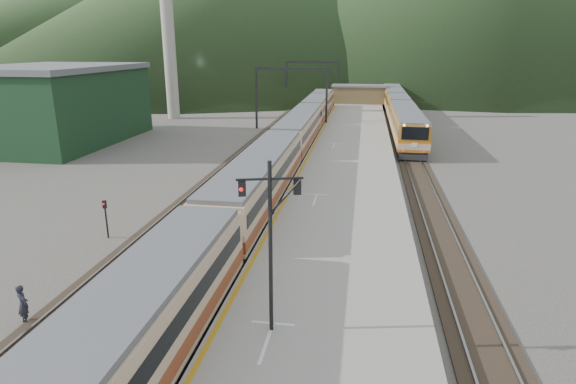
% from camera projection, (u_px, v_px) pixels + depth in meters
% --- Properties ---
extents(track_main, '(2.60, 200.00, 0.23)m').
position_uv_depth(track_main, '(296.00, 153.00, 49.37)').
color(track_main, black).
rests_on(track_main, ground).
extents(track_far, '(2.60, 200.00, 0.23)m').
position_uv_depth(track_far, '(249.00, 152.00, 50.12)').
color(track_far, black).
rests_on(track_far, ground).
extents(track_second, '(2.60, 200.00, 0.23)m').
position_uv_depth(track_second, '(411.00, 157.00, 47.64)').
color(track_second, black).
rests_on(track_second, ground).
extents(platform, '(8.00, 100.00, 1.00)m').
position_uv_depth(platform, '(351.00, 155.00, 46.51)').
color(platform, gray).
rests_on(platform, ground).
extents(gantry_near, '(9.55, 0.25, 8.00)m').
position_uv_depth(gantry_near, '(291.00, 86.00, 62.34)').
color(gantry_near, black).
rests_on(gantry_near, ground).
extents(gantry_far, '(9.55, 0.25, 8.00)m').
position_uv_depth(gantry_far, '(312.00, 75.00, 85.95)').
color(gantry_far, black).
rests_on(gantry_far, ground).
extents(warehouse, '(14.50, 20.50, 8.60)m').
position_uv_depth(warehouse, '(54.00, 104.00, 54.22)').
color(warehouse, '#15321B').
rests_on(warehouse, ground).
extents(smokestack, '(1.80, 1.80, 30.00)m').
position_uv_depth(smokestack, '(167.00, 14.00, 69.07)').
color(smokestack, '#9E998E').
rests_on(smokestack, ground).
extents(station_shed, '(9.40, 4.40, 3.10)m').
position_uv_depth(station_shed, '(359.00, 94.00, 83.67)').
color(station_shed, brown).
rests_on(station_shed, platform).
extents(hill_d, '(200.00, 200.00, 55.00)m').
position_uv_depth(hill_d, '(121.00, 11.00, 248.19)').
color(hill_d, '#294B22').
rests_on(hill_d, ground).
extents(main_train, '(2.96, 81.24, 3.62)m').
position_uv_depth(main_train, '(284.00, 149.00, 41.82)').
color(main_train, tan).
rests_on(main_train, track_main).
extents(second_train, '(3.02, 61.89, 3.68)m').
position_uv_depth(second_train, '(396.00, 103.00, 74.27)').
color(second_train, '#B26919').
rests_on(second_train, track_second).
extents(signal_mast, '(2.14, 0.71, 6.19)m').
position_uv_depth(signal_mast, '(270.00, 230.00, 16.07)').
color(signal_mast, black).
rests_on(signal_mast, platform).
extents(short_signal_a, '(0.25, 0.21, 2.27)m').
position_uv_depth(short_signal_a, '(35.00, 373.00, 14.21)').
color(short_signal_a, black).
rests_on(short_signal_a, ground).
extents(short_signal_b, '(0.26, 0.23, 2.27)m').
position_uv_depth(short_signal_b, '(242.00, 165.00, 38.91)').
color(short_signal_b, black).
rests_on(short_signal_b, ground).
extents(short_signal_c, '(0.26, 0.22, 2.27)m').
position_uv_depth(short_signal_c, '(106.00, 214.00, 27.53)').
color(short_signal_c, black).
rests_on(short_signal_c, ground).
extents(worker, '(0.73, 0.64, 1.69)m').
position_uv_depth(worker, '(23.00, 304.00, 19.14)').
color(worker, '#1E202C').
rests_on(worker, ground).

